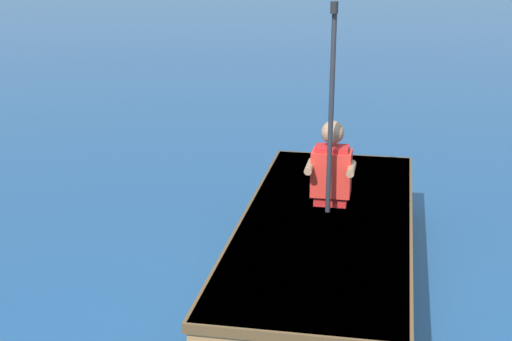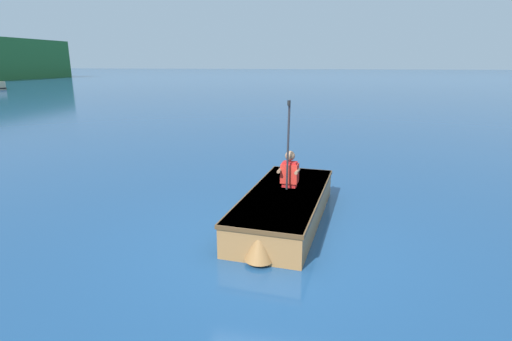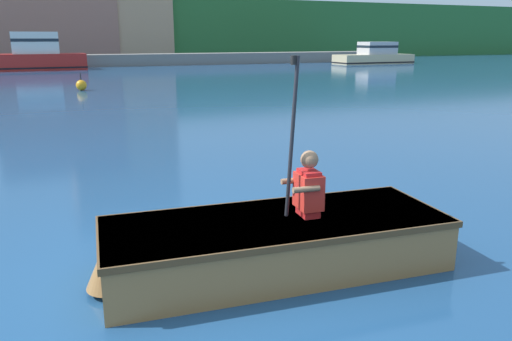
% 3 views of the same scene
% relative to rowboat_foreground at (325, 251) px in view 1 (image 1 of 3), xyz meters
% --- Properties ---
extents(rowboat_foreground, '(3.44, 1.48, 0.50)m').
position_rel_rowboat_foreground_xyz_m(rowboat_foreground, '(0.00, 0.00, 0.00)').
color(rowboat_foreground, '#A3703D').
rests_on(rowboat_foreground, ground).
extents(person_paddler, '(0.36, 0.38, 1.51)m').
position_rel_rowboat_foreground_xyz_m(person_paddler, '(0.36, -0.03, 0.52)').
color(person_paddler, red).
rests_on(person_paddler, rowboat_foreground).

